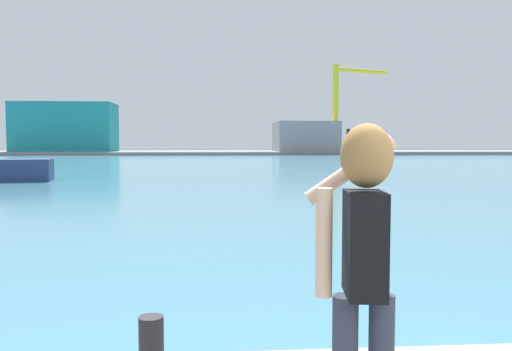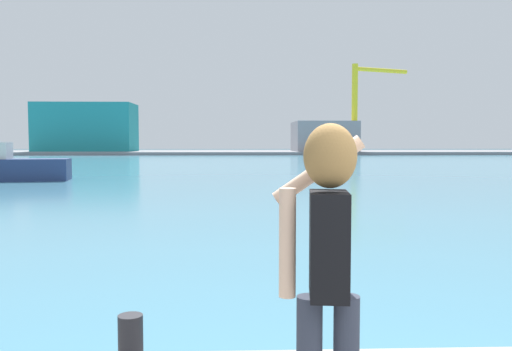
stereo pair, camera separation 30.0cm
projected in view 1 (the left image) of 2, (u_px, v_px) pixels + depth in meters
ground_plane at (235, 164)px, 52.12m from camera, size 220.00×220.00×0.00m
harbor_water at (234, 163)px, 54.11m from camera, size 140.00×100.00×0.02m
far_shore_dock at (226, 152)px, 93.90m from camera, size 140.00×20.00×0.52m
person_photographer at (362, 250)px, 2.86m from camera, size 0.53×0.56×1.74m
harbor_bollard at (151, 343)px, 3.86m from camera, size 0.18×0.18×0.38m
warehouse_left at (66, 127)px, 91.39m from camera, size 16.44×8.86×8.23m
warehouse_right at (305, 137)px, 92.72m from camera, size 10.28×11.53×5.05m
port_crane at (342, 98)px, 90.75m from camera, size 10.48×4.68×14.63m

